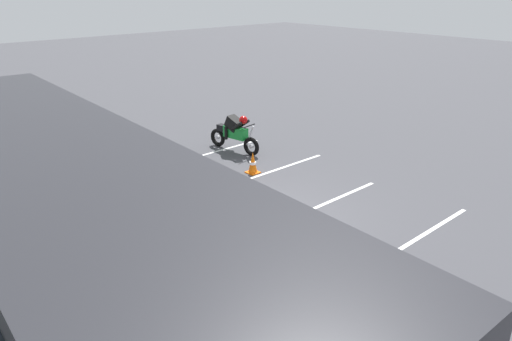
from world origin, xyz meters
The scene contains 11 objects.
ground_plane centered at (0.00, 0.00, 0.00)m, with size 80.00×80.00×0.00m, color #424247.
tour_bus centered at (-1.12, 4.98, 1.65)m, with size 10.44×2.91×3.25m.
spectator_far_left centered at (-1.92, 2.26, 1.01)m, with size 0.58×0.37×1.71m.
spectator_left centered at (-0.91, 2.13, 1.04)m, with size 0.57×0.31×1.74m.
spectator_centre centered at (0.01, 2.28, 1.01)m, with size 0.58×0.34×1.70m.
stunt_motorcycle centered at (4.32, -2.38, 0.61)m, with size 2.05×0.65×1.23m.
traffic_cone centered at (2.49, -1.57, 0.30)m, with size 0.34×0.34×0.63m.
bay_line_b centered at (-2.68, -1.67, 0.00)m, with size 0.11×4.31×0.01m.
bay_line_c centered at (-0.23, -1.67, 0.00)m, with size 0.10×3.69×0.01m.
bay_line_d centered at (2.21, -1.67, 0.00)m, with size 0.11×4.90×0.01m.
bay_line_e centered at (4.65, -1.67, 0.00)m, with size 0.10×3.95×0.01m.
Camera 1 is at (-7.10, 6.76, 5.12)m, focal length 33.55 mm.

